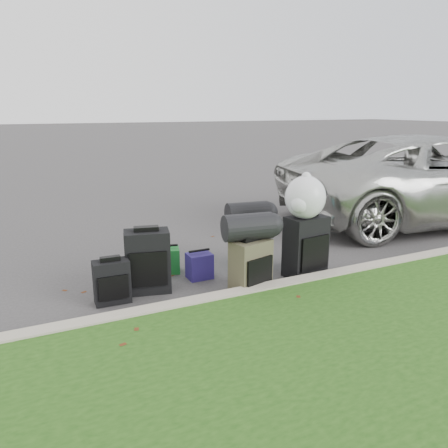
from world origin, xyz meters
name	(u,v)px	position (x,y,z in m)	size (l,w,h in m)	color
ground	(237,267)	(0.00, 0.00, 0.00)	(120.00, 120.00, 0.00)	#383535
curb	(278,289)	(0.00, -1.00, 0.07)	(120.00, 0.18, 0.15)	#9E937F
suv	(434,178)	(4.42, 0.69, 0.78)	(2.60, 5.64, 1.57)	#B7B7B2
suitcase_small_black	(112,282)	(-1.71, -0.39, 0.24)	(0.38, 0.21, 0.47)	black
suitcase_large_black_left	(148,261)	(-1.27, -0.26, 0.36)	(0.50, 0.30, 0.71)	black
suitcase_olive	(251,266)	(-0.23, -0.77, 0.30)	(0.44, 0.28, 0.61)	#383524
suitcase_teal	(251,247)	(0.18, -0.04, 0.27)	(0.38, 0.22, 0.54)	#53A4AD
suitcase_large_black_right	(306,247)	(0.62, -0.63, 0.38)	(0.51, 0.30, 0.76)	black
tote_green	(168,260)	(-0.88, 0.20, 0.16)	(0.28, 0.22, 0.32)	#176A26
tote_navy	(199,266)	(-0.60, -0.14, 0.16)	(0.29, 0.23, 0.31)	navy
duffel_left	(248,227)	(-0.25, -0.73, 0.76)	(0.30, 0.30, 0.56)	black
duffel_right	(248,214)	(0.18, 0.07, 0.69)	(0.31, 0.31, 0.55)	black
trash_bag	(305,197)	(0.57, -0.65, 1.01)	(0.49, 0.49, 0.49)	white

